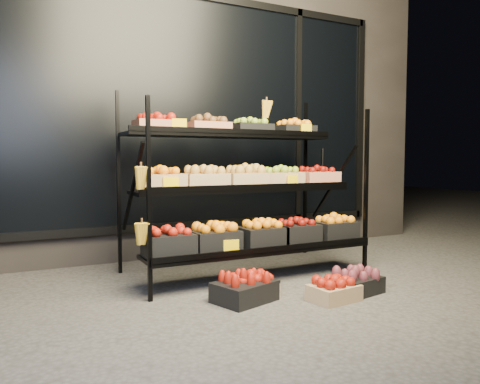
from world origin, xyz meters
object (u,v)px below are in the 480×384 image
display_rack (246,188)px  floor_crate_midright (334,289)px  floor_crate_left (252,286)px  floor_crate_midleft (245,288)px

display_rack → floor_crate_midright: display_rack is taller
display_rack → floor_crate_midright: 1.26m
floor_crate_left → floor_crate_midright: (0.49, -0.36, -0.00)m
floor_crate_midleft → display_rack: bearing=44.2°
floor_crate_left → floor_crate_midleft: bearing=-133.5°
display_rack → floor_crate_left: size_ratio=5.46×
floor_crate_midleft → floor_crate_midright: size_ratio=1.37×
floor_crate_left → floor_crate_midleft: floor_crate_midleft is taller
display_rack → floor_crate_left: display_rack is taller
display_rack → floor_crate_midleft: display_rack is taller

